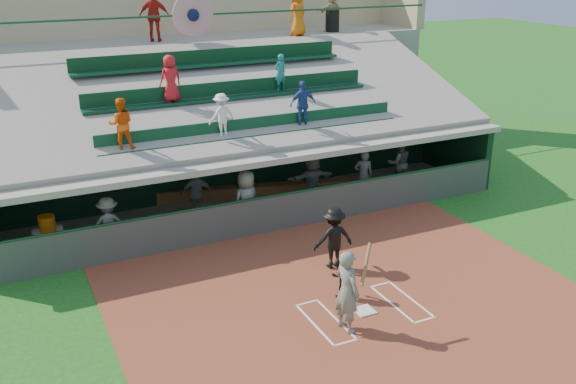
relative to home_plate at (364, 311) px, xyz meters
name	(u,v)px	position (x,y,z in m)	size (l,w,h in m)	color
ground	(364,312)	(0.00, 0.00, -0.04)	(100.00, 100.00, 0.00)	#1A5718
dirt_slab	(353,301)	(0.00, 0.50, -0.03)	(11.00, 9.00, 0.02)	brown
home_plate	(364,311)	(0.00, 0.00, 0.00)	(0.43, 0.43, 0.03)	silver
batters_box_chalk	(364,311)	(0.00, 0.00, -0.01)	(2.65, 1.85, 0.01)	white
dugout_floor	(252,210)	(0.00, 6.75, -0.02)	(16.00, 3.50, 0.04)	gray
concourse_slab	(186,98)	(0.00, 13.50, 2.26)	(20.00, 3.00, 4.60)	gray
grandstand	(210,115)	(-0.01, 10.51, 2.23)	(20.40, 10.40, 7.80)	#464A46
batter_at_plate	(347,291)	(-0.75, -0.44, 0.93)	(0.92, 0.80, 1.95)	#5E615C
catcher	(343,275)	(-0.13, 0.81, 0.55)	(0.55, 0.43, 1.13)	black
home_umpire	(334,238)	(0.43, 2.26, 0.81)	(1.07, 0.62, 1.66)	black
dugout_bench	(238,192)	(-0.05, 7.87, 0.21)	(13.96, 0.42, 0.42)	olive
white_table	(50,243)	(-6.17, 6.15, 0.35)	(0.79, 0.59, 0.69)	white
water_cooler	(47,224)	(-6.16, 6.13, 0.92)	(0.44, 0.44, 0.44)	#CF620C
dugout_player_a	(109,224)	(-4.64, 5.70, 0.78)	(1.01, 0.58, 1.56)	#62645E
dugout_player_b	(197,194)	(-1.80, 6.70, 0.84)	(0.98, 0.41, 1.66)	#60625D
dugout_player_c	(247,201)	(-0.73, 5.35, 0.92)	(0.90, 0.59, 1.84)	#585A55
dugout_player_d	(312,180)	(1.89, 6.26, 0.87)	(1.60, 0.51, 1.72)	#565853
dugout_player_e	(363,175)	(3.65, 6.00, 0.84)	(0.61, 0.40, 1.68)	#51544F
dugout_player_f	(399,163)	(5.38, 6.48, 0.88)	(0.85, 0.66, 1.75)	#535550
trash_bin	(332,21)	(6.21, 12.88, 4.99)	(0.57, 0.57, 0.85)	black
concourse_staff_a	(154,16)	(-1.13, 13.04, 5.49)	(1.08, 0.45, 1.84)	#A71B13
concourse_staff_b	(298,13)	(4.34, 12.30, 5.43)	(0.85, 0.55, 1.73)	#D5610C
concourse_staff_c	(331,11)	(6.19, 12.95, 5.37)	(1.50, 0.48, 1.62)	tan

